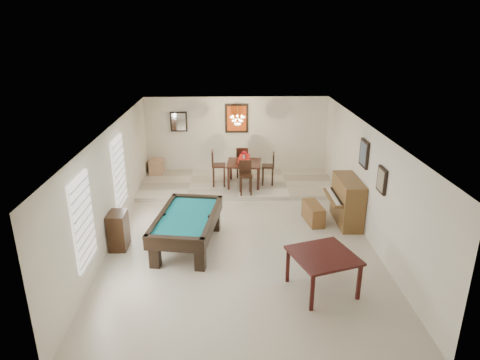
{
  "coord_description": "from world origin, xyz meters",
  "views": [
    {
      "loc": [
        -0.29,
        -9.4,
        4.8
      ],
      "look_at": [
        0.0,
        0.6,
        1.15
      ],
      "focal_mm": 32.0,
      "sensor_mm": 36.0,
      "label": 1
    }
  ],
  "objects_px": {
    "pool_table": "(187,231)",
    "square_table": "(322,272)",
    "dining_table": "(244,172)",
    "dining_chair_east": "(268,169)",
    "flower_vase": "(244,155)",
    "apothecary_chest": "(118,230)",
    "dining_chair_north": "(242,162)",
    "chandelier": "(237,117)",
    "corner_bench": "(156,166)",
    "piano_bench": "(313,213)",
    "upright_piano": "(342,201)",
    "dining_chair_west": "(219,168)",
    "dining_chair_south": "(246,178)"
  },
  "relations": [
    {
      "from": "square_table",
      "to": "dining_chair_east",
      "type": "xyz_separation_m",
      "value": [
        -0.54,
        5.49,
        0.24
      ]
    },
    {
      "from": "dining_chair_west",
      "to": "chandelier",
      "type": "height_order",
      "value": "chandelier"
    },
    {
      "from": "dining_chair_south",
      "to": "corner_bench",
      "type": "bearing_deg",
      "value": 142.88
    },
    {
      "from": "dining_table",
      "to": "flower_vase",
      "type": "bearing_deg",
      "value": 0.0
    },
    {
      "from": "square_table",
      "to": "dining_chair_south",
      "type": "distance_m",
      "value": 4.87
    },
    {
      "from": "chandelier",
      "to": "corner_bench",
      "type": "bearing_deg",
      "value": 159.76
    },
    {
      "from": "dining_chair_north",
      "to": "chandelier",
      "type": "bearing_deg",
      "value": 74.78
    },
    {
      "from": "apothecary_chest",
      "to": "dining_chair_east",
      "type": "xyz_separation_m",
      "value": [
        3.71,
        3.71,
        0.19
      ]
    },
    {
      "from": "dining_table",
      "to": "dining_chair_north",
      "type": "height_order",
      "value": "dining_chair_north"
    },
    {
      "from": "piano_bench",
      "to": "corner_bench",
      "type": "distance_m",
      "value": 5.84
    },
    {
      "from": "apothecary_chest",
      "to": "dining_chair_north",
      "type": "xyz_separation_m",
      "value": [
        2.94,
        4.42,
        0.2
      ]
    },
    {
      "from": "upright_piano",
      "to": "dining_chair_west",
      "type": "height_order",
      "value": "dining_chair_west"
    },
    {
      "from": "dining_chair_west",
      "to": "dining_chair_east",
      "type": "distance_m",
      "value": 1.51
    },
    {
      "from": "apothecary_chest",
      "to": "dining_chair_north",
      "type": "bearing_deg",
      "value": 56.4
    },
    {
      "from": "pool_table",
      "to": "upright_piano",
      "type": "bearing_deg",
      "value": 25.54
    },
    {
      "from": "dining_chair_south",
      "to": "dining_chair_north",
      "type": "bearing_deg",
      "value": 88.8
    },
    {
      "from": "piano_bench",
      "to": "flower_vase",
      "type": "height_order",
      "value": "flower_vase"
    },
    {
      "from": "chandelier",
      "to": "upright_piano",
      "type": "bearing_deg",
      "value": -46.18
    },
    {
      "from": "corner_bench",
      "to": "piano_bench",
      "type": "bearing_deg",
      "value": -38.66
    },
    {
      "from": "piano_bench",
      "to": "apothecary_chest",
      "type": "relative_size",
      "value": 1.04
    },
    {
      "from": "dining_table",
      "to": "dining_chair_east",
      "type": "xyz_separation_m",
      "value": [
        0.73,
        0.02,
        0.08
      ]
    },
    {
      "from": "pool_table",
      "to": "square_table",
      "type": "height_order",
      "value": "square_table"
    },
    {
      "from": "square_table",
      "to": "dining_table",
      "type": "distance_m",
      "value": 5.62
    },
    {
      "from": "dining_table",
      "to": "flower_vase",
      "type": "distance_m",
      "value": 0.54
    },
    {
      "from": "flower_vase",
      "to": "dining_chair_south",
      "type": "xyz_separation_m",
      "value": [
        0.02,
        -0.77,
        -0.47
      ]
    },
    {
      "from": "corner_bench",
      "to": "dining_table",
      "type": "bearing_deg",
      "value": -22.08
    },
    {
      "from": "dining_chair_east",
      "to": "dining_chair_north",
      "type": "bearing_deg",
      "value": -126.61
    },
    {
      "from": "upright_piano",
      "to": "dining_chair_east",
      "type": "relative_size",
      "value": 1.41
    },
    {
      "from": "dining_table",
      "to": "dining_chair_east",
      "type": "height_order",
      "value": "dining_chair_east"
    },
    {
      "from": "square_table",
      "to": "flower_vase",
      "type": "relative_size",
      "value": 4.76
    },
    {
      "from": "piano_bench",
      "to": "dining_chair_south",
      "type": "height_order",
      "value": "dining_chair_south"
    },
    {
      "from": "piano_bench",
      "to": "pool_table",
      "type": "bearing_deg",
      "value": -158.63
    },
    {
      "from": "flower_vase",
      "to": "chandelier",
      "type": "bearing_deg",
      "value": 137.49
    },
    {
      "from": "piano_bench",
      "to": "dining_table",
      "type": "bearing_deg",
      "value": 124.16
    },
    {
      "from": "piano_bench",
      "to": "dining_chair_south",
      "type": "bearing_deg",
      "value": 134.16
    },
    {
      "from": "upright_piano",
      "to": "dining_chair_north",
      "type": "bearing_deg",
      "value": 126.78
    },
    {
      "from": "pool_table",
      "to": "dining_chair_east",
      "type": "distance_m",
      "value": 4.31
    },
    {
      "from": "apothecary_chest",
      "to": "dining_chair_north",
      "type": "distance_m",
      "value": 5.31
    },
    {
      "from": "upright_piano",
      "to": "dining_chair_north",
      "type": "height_order",
      "value": "upright_piano"
    },
    {
      "from": "apothecary_chest",
      "to": "chandelier",
      "type": "relative_size",
      "value": 1.43
    },
    {
      "from": "piano_bench",
      "to": "dining_table",
      "type": "distance_m",
      "value": 3.01
    },
    {
      "from": "flower_vase",
      "to": "corner_bench",
      "type": "distance_m",
      "value": 3.19
    },
    {
      "from": "pool_table",
      "to": "square_table",
      "type": "xyz_separation_m",
      "value": [
        2.7,
        -1.77,
        0.0
      ]
    },
    {
      "from": "apothecary_chest",
      "to": "corner_bench",
      "type": "xyz_separation_m",
      "value": [
        0.1,
        4.85,
        -0.07
      ]
    },
    {
      "from": "pool_table",
      "to": "upright_piano",
      "type": "height_order",
      "value": "upright_piano"
    },
    {
      "from": "square_table",
      "to": "chandelier",
      "type": "bearing_deg",
      "value": 104.6
    },
    {
      "from": "upright_piano",
      "to": "dining_chair_west",
      "type": "xyz_separation_m",
      "value": [
        -3.16,
        2.48,
        0.09
      ]
    },
    {
      "from": "upright_piano",
      "to": "chandelier",
      "type": "xyz_separation_m",
      "value": [
        -2.58,
        2.69,
        1.61
      ]
    },
    {
      "from": "pool_table",
      "to": "dining_table",
      "type": "height_order",
      "value": "dining_table"
    },
    {
      "from": "dining_chair_east",
      "to": "square_table",
      "type": "bearing_deg",
      "value": 11.72
    }
  ]
}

